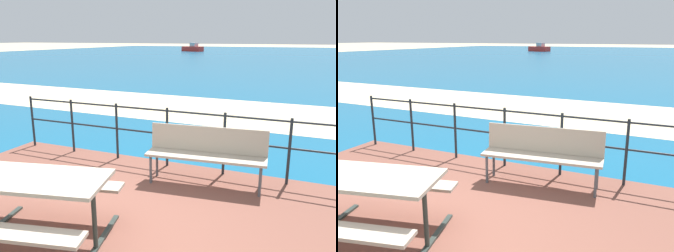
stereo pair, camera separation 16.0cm
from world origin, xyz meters
TOP-DOWN VIEW (x-y plane):
  - ground_plane at (0.00, 0.00)m, footprint 240.00×240.00m
  - patio_paving at (0.00, 0.00)m, footprint 6.40×5.20m
  - sea_water at (0.00, 40.00)m, footprint 90.00×90.00m
  - beach_strip at (0.00, 7.55)m, footprint 54.08×5.41m
  - picnic_table at (-0.35, -0.28)m, footprint 1.80×1.67m
  - park_bench at (0.83, 1.94)m, footprint 1.79×0.60m
  - railing_fence at (0.00, 2.41)m, footprint 5.94×0.04m
  - boat_far at (-16.98, 52.53)m, footprint 4.17×2.43m

SIDE VIEW (x-z plane):
  - ground_plane at x=0.00m, z-range 0.00..0.00m
  - sea_water at x=0.00m, z-range 0.00..0.01m
  - beach_strip at x=0.00m, z-range 0.00..0.01m
  - patio_paving at x=0.00m, z-range 0.00..0.06m
  - boat_far at x=-16.98m, z-range -0.20..1.18m
  - park_bench at x=0.83m, z-range 0.16..1.02m
  - picnic_table at x=-0.35m, z-range 0.26..1.03m
  - railing_fence at x=0.00m, z-range 0.18..1.20m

